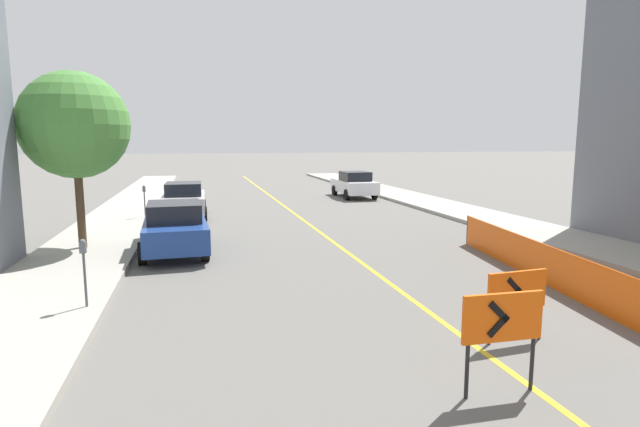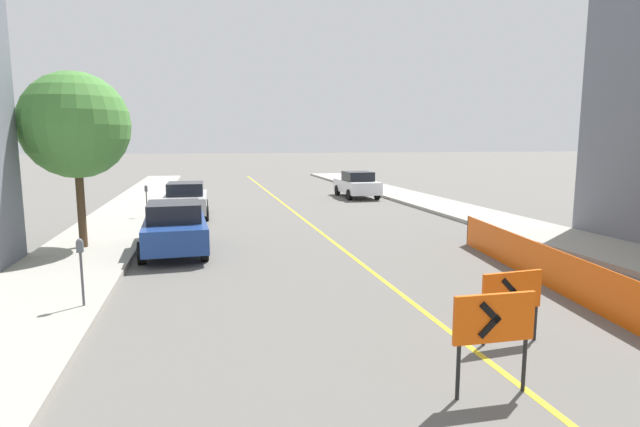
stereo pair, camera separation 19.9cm
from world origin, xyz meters
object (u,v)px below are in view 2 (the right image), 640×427
arrow_barricade_primary (494,323)px  parking_meter_near_curb (81,259)px  parked_car_curb_near (175,227)px  parked_car_curb_mid (186,200)px  parked_car_curb_far (357,184)px  arrow_barricade_secondary (512,293)px  street_tree_left_near (76,126)px  parking_meter_far_curb (146,195)px

arrow_barricade_primary → parking_meter_near_curb: bearing=142.7°
arrow_barricade_primary → parked_car_curb_near: (-4.60, 10.05, -0.23)m
parked_car_curb_mid → parked_car_curb_far: 11.51m
arrow_barricade_secondary → street_tree_left_near: street_tree_left_near is taller
arrow_barricade_secondary → street_tree_left_near: bearing=128.6°
parking_meter_far_curb → street_tree_left_near: street_tree_left_near is taller
parked_car_curb_mid → parking_meter_near_curb: size_ratio=3.17×
arrow_barricade_primary → arrow_barricade_secondary: size_ratio=1.14×
arrow_barricade_secondary → parked_car_curb_mid: (-5.80, 15.96, -0.07)m
parked_car_curb_mid → street_tree_left_near: (-2.91, -6.64, 3.08)m
arrow_barricade_secondary → parking_meter_far_curb: (-7.43, 15.39, 0.26)m
parking_meter_near_curb → parking_meter_far_curb: parking_meter_far_curb is taller
arrow_barricade_secondary → parking_meter_near_curb: bearing=151.8°
arrow_barricade_secondary → street_tree_left_near: 13.10m
parking_meter_near_curb → arrow_barricade_secondary: bearing=-23.7°
parked_car_curb_far → parking_meter_far_curb: size_ratio=3.11×
parking_meter_near_curb → parked_car_curb_mid: bearing=82.7°
parked_car_curb_mid → street_tree_left_near: size_ratio=0.81×
arrow_barricade_primary → street_tree_left_near: (-7.40, 10.84, 2.85)m
parked_car_curb_near → parking_meter_far_curb: parked_car_curb_near is taller
parking_meter_far_curb → parking_meter_near_curb: bearing=-90.0°
arrow_barricade_secondary → parking_meter_near_curb: size_ratio=0.91×
parked_car_curb_mid → parking_meter_far_curb: (-1.64, -0.56, 0.33)m
parked_car_curb_mid → parking_meter_near_curb: (-1.64, -12.69, 0.32)m
parked_car_curb_near → parked_car_curb_far: size_ratio=1.02×
arrow_barricade_secondary → parked_car_curb_near: parked_car_curb_near is taller
arrow_barricade_secondary → parked_car_curb_near: (-5.91, 8.52, -0.07)m
parking_meter_near_curb → parking_meter_far_curb: (-0.00, 12.13, 0.01)m
street_tree_left_near → parking_meter_near_curb: bearing=-78.1°
arrow_barricade_primary → parking_meter_near_curb: size_ratio=1.04×
arrow_barricade_primary → parked_car_curb_mid: 18.05m
parked_car_curb_near → parked_car_curb_far: 16.64m
arrow_barricade_secondary → parking_meter_near_curb: 8.12m
street_tree_left_near → arrow_barricade_secondary: bearing=-46.9°
parked_car_curb_far → arrow_barricade_secondary: bearing=-100.7°
parked_car_curb_far → street_tree_left_near: bearing=-135.7°
arrow_barricade_secondary → parked_car_curb_mid: 16.98m
parked_car_curb_far → parking_meter_near_curb: parked_car_curb_far is taller
parked_car_curb_near → parking_meter_far_curb: 7.04m
arrow_barricade_primary → parked_car_curb_far: bearing=77.7°
parking_meter_near_curb → parking_meter_far_curb: bearing=90.0°
arrow_barricade_secondary → parked_car_curb_near: bearing=120.2°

